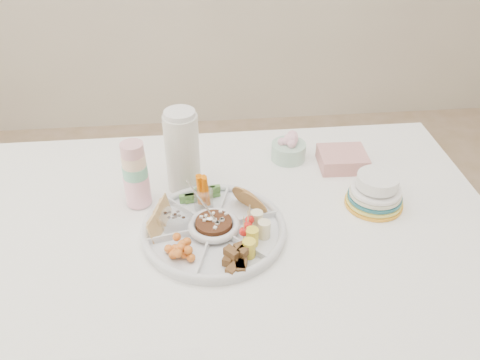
{
  "coord_description": "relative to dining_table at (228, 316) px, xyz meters",
  "views": [
    {
      "loc": [
        -0.07,
        -1.07,
        1.66
      ],
      "look_at": [
        0.04,
        0.07,
        0.86
      ],
      "focal_mm": 38.0,
      "sensor_mm": 36.0,
      "label": 1
    }
  ],
  "objects": [
    {
      "name": "cherries",
      "position": [
        -0.13,
        -0.12,
        0.42
      ],
      "size": [
        0.12,
        0.12,
        0.04
      ],
      "primitive_type": null,
      "rotation": [
        0.0,
        0.0,
        0.23
      ],
      "color": "#C76010",
      "rests_on": "party_tray"
    },
    {
      "name": "thermos",
      "position": [
        -0.11,
        0.19,
        0.51
      ],
      "size": [
        0.12,
        0.12,
        0.26
      ],
      "primitive_type": "cylinder",
      "rotation": [
        0.0,
        0.0,
        0.23
      ],
      "color": "silver",
      "rests_on": "dining_table"
    },
    {
      "name": "bean_dip",
      "position": [
        -0.04,
        -0.03,
        0.41
      ],
      "size": [
        0.12,
        0.12,
        0.04
      ],
      "primitive_type": "cylinder",
      "rotation": [
        0.0,
        0.0,
        0.23
      ],
      "color": "#5E2B11",
      "rests_on": "party_tray"
    },
    {
      "name": "napkin_stack",
      "position": [
        0.39,
        0.26,
        0.4
      ],
      "size": [
        0.15,
        0.13,
        0.05
      ],
      "primitive_type": "cube",
      "rotation": [
        0.0,
        0.0,
        -0.04
      ],
      "color": "#D58C8A",
      "rests_on": "dining_table"
    },
    {
      "name": "plate_stack",
      "position": [
        0.43,
        0.05,
        0.43
      ],
      "size": [
        0.18,
        0.18,
        0.11
      ],
      "primitive_type": "cylinder",
      "rotation": [
        0.0,
        0.0,
        -0.1
      ],
      "color": "#FED24C",
      "rests_on": "dining_table"
    },
    {
      "name": "granola_chunks",
      "position": [
        -0.01,
        -0.16,
        0.42
      ],
      "size": [
        0.12,
        0.12,
        0.04
      ],
      "primitive_type": null,
      "rotation": [
        0.0,
        0.0,
        0.23
      ],
      "color": "#46351A",
      "rests_on": "party_tray"
    },
    {
      "name": "dining_table",
      "position": [
        0.0,
        0.0,
        0.0
      ],
      "size": [
        1.52,
        1.02,
        0.76
      ],
      "primitive_type": "cube",
      "color": "white",
      "rests_on": "floor"
    },
    {
      "name": "pita_raisins",
      "position": [
        -0.16,
        0.0,
        0.42
      ],
      "size": [
        0.15,
        0.15,
        0.07
      ],
      "primitive_type": null,
      "rotation": [
        0.0,
        0.0,
        0.23
      ],
      "color": "tan",
      "rests_on": "party_tray"
    },
    {
      "name": "tortillas",
      "position": [
        0.06,
        0.05,
        0.42
      ],
      "size": [
        0.13,
        0.13,
        0.07
      ],
      "primitive_type": null,
      "rotation": [
        0.0,
        0.0,
        0.23
      ],
      "color": "#AA874A",
      "rests_on": "party_tray"
    },
    {
      "name": "party_tray",
      "position": [
        -0.04,
        -0.03,
        0.4
      ],
      "size": [
        0.46,
        0.46,
        0.04
      ],
      "primitive_type": "cylinder",
      "rotation": [
        0.0,
        0.0,
        0.23
      ],
      "color": "white",
      "rests_on": "dining_table"
    },
    {
      "name": "cup_stack",
      "position": [
        -0.24,
        0.12,
        0.48
      ],
      "size": [
        0.08,
        0.08,
        0.2
      ],
      "primitive_type": "cylinder",
      "rotation": [
        0.0,
        0.0,
        -0.16
      ],
      "color": "silver",
      "rests_on": "dining_table"
    },
    {
      "name": "carrot_cucumber",
      "position": [
        -0.07,
        0.09,
        0.44
      ],
      "size": [
        0.13,
        0.13,
        0.1
      ],
      "primitive_type": null,
      "rotation": [
        0.0,
        0.0,
        0.23
      ],
      "color": "#DE6200",
      "rests_on": "party_tray"
    },
    {
      "name": "flower_bowl",
      "position": [
        0.23,
        0.32,
        0.42
      ],
      "size": [
        0.12,
        0.12,
        0.08
      ],
      "primitive_type": "cylinder",
      "rotation": [
        0.0,
        0.0,
        -0.1
      ],
      "color": "silver",
      "rests_on": "dining_table"
    },
    {
      "name": "banana_tomato",
      "position": [
        0.09,
        -0.07,
        0.44
      ],
      "size": [
        0.13,
        0.13,
        0.09
      ],
      "primitive_type": null,
      "rotation": [
        0.0,
        0.0,
        0.23
      ],
      "color": "#FFE277",
      "rests_on": "party_tray"
    }
  ]
}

